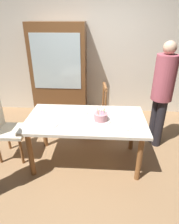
# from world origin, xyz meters

# --- Properties ---
(ground) EXTENTS (6.40, 6.40, 0.00)m
(ground) POSITION_xyz_m (0.00, 0.00, 0.00)
(ground) COLOR #93704C
(back_wall) EXTENTS (6.40, 0.10, 2.60)m
(back_wall) POSITION_xyz_m (0.00, 1.85, 1.30)
(back_wall) COLOR silver
(back_wall) RESTS_ON ground
(dining_table) EXTENTS (1.63, 0.87, 0.73)m
(dining_table) POSITION_xyz_m (0.00, 0.00, 0.64)
(dining_table) COLOR silver
(dining_table) RESTS_ON ground
(birthday_cake) EXTENTS (0.28, 0.28, 0.18)m
(birthday_cake) POSITION_xyz_m (0.20, -0.05, 0.78)
(birthday_cake) COLOR silver
(birthday_cake) RESTS_ON dining_table
(plate_near_celebrant) EXTENTS (0.22, 0.22, 0.01)m
(plate_near_celebrant) POSITION_xyz_m (-0.45, -0.20, 0.74)
(plate_near_celebrant) COLOR white
(plate_near_celebrant) RESTS_ON dining_table
(plate_far_side) EXTENTS (0.22, 0.22, 0.01)m
(plate_far_side) POSITION_xyz_m (-0.08, 0.20, 0.74)
(plate_far_side) COLOR white
(plate_far_side) RESTS_ON dining_table
(plate_near_guest) EXTENTS (0.22, 0.22, 0.01)m
(plate_near_guest) POSITION_xyz_m (0.49, -0.20, 0.74)
(plate_near_guest) COLOR white
(plate_near_guest) RESTS_ON dining_table
(fork_near_celebrant) EXTENTS (0.18, 0.05, 0.01)m
(fork_near_celebrant) POSITION_xyz_m (-0.61, -0.20, 0.73)
(fork_near_celebrant) COLOR silver
(fork_near_celebrant) RESTS_ON dining_table
(fork_far_side) EXTENTS (0.18, 0.05, 0.01)m
(fork_far_side) POSITION_xyz_m (-0.24, 0.19, 0.73)
(fork_far_side) COLOR silver
(fork_far_side) RESTS_ON dining_table
(fork_near_guest) EXTENTS (0.18, 0.04, 0.01)m
(fork_near_guest) POSITION_xyz_m (0.33, -0.19, 0.73)
(fork_near_guest) COLOR silver
(fork_near_guest) RESTS_ON dining_table
(chair_spindle_back) EXTENTS (0.48, 0.48, 0.95)m
(chair_spindle_back) POSITION_xyz_m (0.09, 0.76, 0.46)
(chair_spindle_back) COLOR brown
(chair_spindle_back) RESTS_ON ground
(chair_upholstered) EXTENTS (0.45, 0.45, 0.95)m
(chair_upholstered) POSITION_xyz_m (-1.21, 0.04, 0.53)
(chair_upholstered) COLOR beige
(chair_upholstered) RESTS_ON ground
(person_guest) EXTENTS (0.32, 0.32, 1.69)m
(person_guest) POSITION_xyz_m (1.14, 0.54, 0.97)
(person_guest) COLOR #262328
(person_guest) RESTS_ON ground
(china_cabinet) EXTENTS (1.10, 0.45, 1.90)m
(china_cabinet) POSITION_xyz_m (-0.67, 1.56, 0.95)
(china_cabinet) COLOR brown
(china_cabinet) RESTS_ON ground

